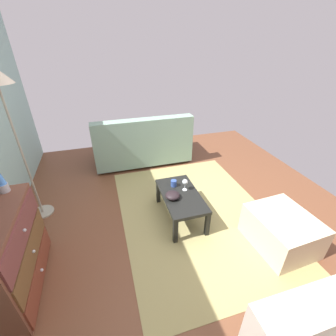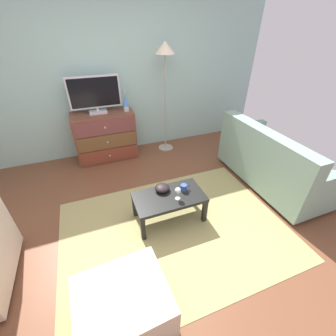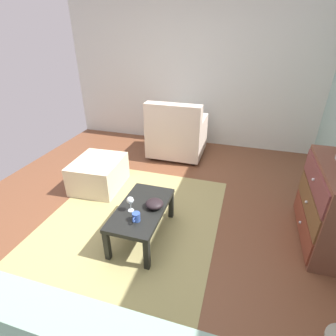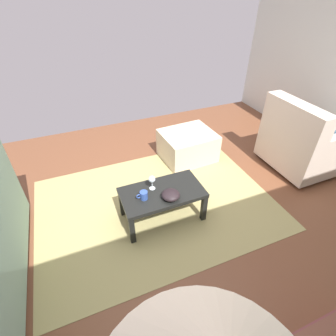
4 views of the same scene
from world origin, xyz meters
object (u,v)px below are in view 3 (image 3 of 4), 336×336
(dresser, at_px, (334,206))
(ottoman, at_px, (99,174))
(mug, at_px, (136,217))
(coffee_table, at_px, (142,212))
(wine_glass, at_px, (130,201))
(armchair, at_px, (177,135))
(bowl_decorative, at_px, (154,204))

(dresser, relative_size, ottoman, 1.44)
(mug, bearing_deg, dresser, 111.35)
(coffee_table, xyz_separation_m, wine_glass, (0.08, -0.08, 0.17))
(ottoman, bearing_deg, armchair, 149.32)
(wine_glass, bearing_deg, coffee_table, 134.52)
(dresser, distance_m, armchair, 2.50)
(mug, height_order, ottoman, mug)
(coffee_table, bearing_deg, bowl_decorative, 108.58)
(dresser, xyz_separation_m, armchair, (-1.52, -1.99, -0.04))
(wine_glass, height_order, mug, wine_glass)
(armchair, bearing_deg, coffee_table, 5.10)
(dresser, xyz_separation_m, mug, (0.69, -1.78, -0.01))
(mug, distance_m, bowl_decorative, 0.26)
(bowl_decorative, height_order, ottoman, bowl_decorative)
(dresser, distance_m, wine_glass, 1.97)
(wine_glass, xyz_separation_m, mug, (0.13, 0.11, -0.07))
(dresser, height_order, armchair, armchair)
(mug, relative_size, armchair, 0.12)
(coffee_table, relative_size, bowl_decorative, 4.65)
(armchair, height_order, ottoman, armchair)
(coffee_table, bearing_deg, armchair, -174.90)
(dresser, height_order, wine_glass, dresser)
(wine_glass, relative_size, ottoman, 0.22)
(armchair, bearing_deg, mug, 5.44)
(coffee_table, bearing_deg, wine_glass, -45.48)
(mug, xyz_separation_m, armchair, (-2.21, -0.21, -0.03))
(dresser, bearing_deg, coffee_table, -74.82)
(wine_glass, height_order, ottoman, wine_glass)
(dresser, height_order, ottoman, dresser)
(wine_glass, distance_m, bowl_decorative, 0.25)
(mug, xyz_separation_m, bowl_decorative, (-0.25, 0.09, -0.00))
(armchair, xyz_separation_m, ottoman, (1.26, -0.75, -0.18))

